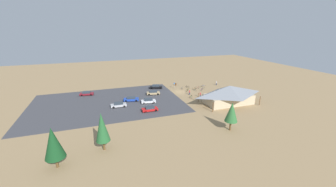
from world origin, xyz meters
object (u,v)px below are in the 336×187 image
bicycle_blue_edge_south (203,86)px  trash_bin (176,84)px  lot_sign (174,85)px  pine_midwest (232,112)px  bicycle_silver_edge_north (203,88)px  pine_far_east (53,143)px  visitor_by_pavilion (200,95)px  visitor_at_bikes (189,92)px  bicycle_purple_lone_east (202,90)px  bicycle_orange_mid_cluster (194,89)px  bicycle_white_by_bin (182,88)px  bicycle_black_near_sign (187,87)px  car_tan_inner_stall (153,93)px  bicycle_teal_yard_left (195,90)px  car_silver_back_corner (119,105)px  bike_pavilion (229,94)px  bicycle_yellow_trailside (187,91)px  bicycle_red_back_row (197,88)px  visitor_near_lot (216,83)px  car_maroon_by_curb (87,93)px  pine_east (102,127)px  car_black_front_row (156,87)px  car_blue_far_end (131,99)px  bicycle_yellow_yard_center (188,89)px  car_white_second_row (148,101)px  car_red_aisle_side (150,109)px

bicycle_blue_edge_south → trash_bin: bearing=-30.6°
lot_sign → pine_midwest: size_ratio=0.34×
bicycle_silver_edge_north → pine_far_east: bearing=36.5°
visitor_by_pavilion → visitor_at_bikes: (2.09, -3.74, -0.07)m
trash_bin → bicycle_purple_lone_east: bearing=123.5°
bicycle_orange_mid_cluster → bicycle_white_by_bin: bicycle_orange_mid_cluster is taller
lot_sign → bicycle_black_near_sign: 5.14m
pine_midwest → car_tan_inner_stall: bearing=-72.6°
bicycle_teal_yard_left → car_silver_back_corner: 28.15m
bike_pavilion → bicycle_yellow_trailside: bearing=-64.5°
visitor_by_pavilion → bicycle_red_back_row: bearing=-111.7°
bicycle_black_near_sign → bicycle_white_by_bin: size_ratio=1.04×
visitor_at_bikes → visitor_by_pavilion: bearing=119.2°
pine_midwest → visitor_near_lot: pine_midwest is taller
bicycle_purple_lone_east → car_maroon_by_curb: size_ratio=0.31×
pine_east → car_black_front_row: (-20.03, -35.19, -3.80)m
car_blue_far_end → bicycle_white_by_bin: bearing=-160.6°
car_silver_back_corner → pine_east: bearing=76.6°
pine_east → bicycle_white_by_bin: (-28.94, -31.58, -4.20)m
car_maroon_by_curb → bicycle_yellow_yard_center: bearing=170.9°
bike_pavilion → car_white_second_row: bearing=-19.8°
car_black_front_row → car_maroon_by_curb: (23.83, 0.09, -0.04)m
car_red_aisle_side → visitor_at_bikes: (-16.11, -9.59, 0.20)m
bicycle_red_back_row → bicycle_yellow_yard_center: bearing=10.7°
pine_far_east → visitor_by_pavilion: size_ratio=3.82×
bicycle_yellow_trailside → bicycle_purple_lone_east: bearing=176.5°
pine_far_east → car_maroon_by_curb: bearing=-95.5°
bicycle_teal_yard_left → bicycle_yellow_trailside: bearing=-1.1°
pine_far_east → bicycle_red_back_row: pine_far_east is taller
pine_midwest → car_red_aisle_side: bearing=-49.2°
car_red_aisle_side → pine_east: bearing=50.2°
car_tan_inner_stall → bicycle_blue_edge_south: bearing=-171.6°
bicycle_black_near_sign → visitor_by_pavilion: visitor_by_pavilion is taller
pine_east → bicycle_white_by_bin: bearing=-132.5°
bicycle_yellow_yard_center → visitor_at_bikes: visitor_at_bikes is taller
bicycle_black_near_sign → car_maroon_by_curb: size_ratio=0.32×
car_blue_far_end → car_tan_inner_stall: 9.00m
bicycle_teal_yard_left → car_blue_far_end: 23.28m
lot_sign → car_maroon_by_curb: lot_sign is taller
bicycle_yellow_trailside → visitor_by_pavilion: size_ratio=0.69×
car_blue_far_end → bike_pavilion: bearing=157.2°
bicycle_red_back_row → pine_midwest: bearing=75.9°
visitor_by_pavilion → bicycle_orange_mid_cluster: bearing=-103.2°
bike_pavilion → car_tan_inner_stall: bearing=-39.2°
car_silver_back_corner → bicycle_yellow_trailside: bearing=-163.9°
trash_bin → bicycle_purple_lone_east: size_ratio=0.64×
bicycle_teal_yard_left → visitor_near_lot: 12.24m
pine_east → trash_bin: bearing=-127.6°
bicycle_yellow_trailside → visitor_at_bikes: bearing=82.1°
bicycle_yellow_yard_center → visitor_by_pavilion: (-0.23, 8.64, 0.62)m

